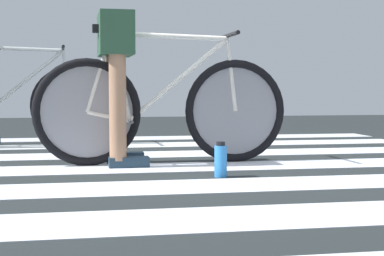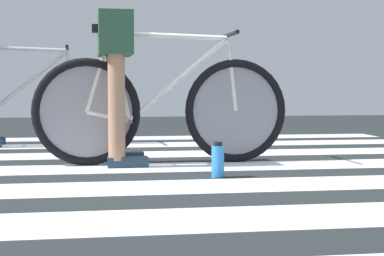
% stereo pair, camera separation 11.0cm
% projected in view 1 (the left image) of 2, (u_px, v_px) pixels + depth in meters
% --- Properties ---
extents(ground, '(18.00, 14.00, 0.02)m').
position_uv_depth(ground, '(156.00, 170.00, 3.73)').
color(ground, '#212728').
extents(crosswalk_markings, '(5.44, 4.99, 0.00)m').
position_uv_depth(crosswalk_markings, '(153.00, 168.00, 3.76)').
color(crosswalk_markings, silver).
rests_on(crosswalk_markings, ground).
extents(bicycle_1_of_2, '(1.74, 0.52, 0.93)m').
position_uv_depth(bicycle_1_of_2, '(163.00, 108.00, 3.94)').
color(bicycle_1_of_2, black).
rests_on(bicycle_1_of_2, ground).
extents(cyclist_1_of_2, '(0.32, 0.42, 1.01)m').
position_uv_depth(cyclist_1_of_2, '(116.00, 67.00, 3.86)').
color(cyclist_1_of_2, '#A87A5B').
rests_on(cyclist_1_of_2, ground).
extents(bicycle_2_of_2, '(1.74, 0.52, 0.93)m').
position_uv_depth(bicycle_2_of_2, '(11.00, 103.00, 5.16)').
color(bicycle_2_of_2, black).
rests_on(bicycle_2_of_2, ground).
extents(water_bottle, '(0.07, 0.07, 0.21)m').
position_uv_depth(water_bottle, '(221.00, 160.00, 3.37)').
color(water_bottle, '#3188E0').
rests_on(water_bottle, ground).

